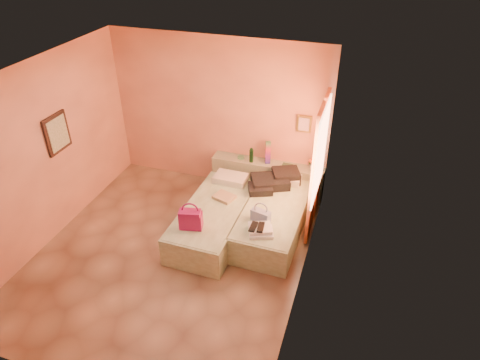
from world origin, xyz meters
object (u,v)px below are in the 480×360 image
at_px(blue_handbag, 261,216).
at_px(towel_stack, 261,230).
at_px(bed_right, 273,219).
at_px(headboard_ledge, 267,178).
at_px(bed_left, 215,220).
at_px(flower_vase, 313,163).
at_px(green_book, 287,166).
at_px(magenta_handbag, 191,219).
at_px(water_bottle, 251,155).

height_order(blue_handbag, towel_stack, blue_handbag).
relative_size(bed_right, towel_stack, 5.71).
distance_m(headboard_ledge, bed_right, 1.12).
height_order(bed_left, flower_vase, flower_vase).
height_order(headboard_ledge, flower_vase, flower_vase).
bearing_deg(blue_handbag, green_book, 101.12).
height_order(flower_vase, magenta_handbag, flower_vase).
height_order(water_bottle, blue_handbag, water_bottle).
xyz_separation_m(bed_right, flower_vase, (0.42, 1.09, 0.51)).
distance_m(bed_left, magenta_handbag, 0.72).
height_order(water_bottle, towel_stack, water_bottle).
xyz_separation_m(magenta_handbag, blue_handbag, (0.95, 0.46, -0.06)).
distance_m(bed_left, blue_handbag, 0.87).
bearing_deg(magenta_handbag, headboard_ledge, 58.18).
height_order(bed_left, towel_stack, towel_stack).
height_order(bed_left, blue_handbag, blue_handbag).
xyz_separation_m(bed_left, towel_stack, (0.88, -0.39, 0.30)).
bearing_deg(water_bottle, blue_handbag, -68.04).
xyz_separation_m(bed_left, blue_handbag, (0.79, -0.11, 0.34)).
relative_size(headboard_ledge, bed_left, 1.02).
height_order(bed_left, green_book, green_book).
bearing_deg(green_book, magenta_handbag, -114.72).
bearing_deg(headboard_ledge, bed_right, -69.87).
bearing_deg(flower_vase, water_bottle, -175.02).
relative_size(flower_vase, magenta_handbag, 0.68).
distance_m(bed_right, flower_vase, 1.27).
bearing_deg(magenta_handbag, towel_stack, -2.77).
xyz_separation_m(green_book, magenta_handbag, (-1.03, -1.92, -0.01)).
xyz_separation_m(flower_vase, towel_stack, (-0.44, -1.79, -0.21)).
height_order(headboard_ledge, bed_right, headboard_ledge).
height_order(flower_vase, towel_stack, flower_vase).
bearing_deg(towel_stack, bed_right, 88.19).
bearing_deg(water_bottle, bed_left, -99.58).
relative_size(green_book, towel_stack, 0.53).
height_order(bed_right, water_bottle, water_bottle).
distance_m(magenta_handbag, towel_stack, 1.05).
relative_size(bed_left, flower_vase, 8.73).
bearing_deg(bed_right, water_bottle, 125.63).
height_order(green_book, flower_vase, flower_vase).
relative_size(bed_right, blue_handbag, 6.77).
relative_size(bed_left, green_book, 10.80).
bearing_deg(magenta_handbag, flower_vase, 40.58).
xyz_separation_m(headboard_ledge, bed_right, (0.38, -1.05, -0.08)).
xyz_separation_m(blue_handbag, towel_stack, (0.08, -0.28, -0.04)).
height_order(green_book, blue_handbag, blue_handbag).
relative_size(bed_right, flower_vase, 8.73).
distance_m(blue_handbag, towel_stack, 0.29).
height_order(bed_right, green_book, green_book).
distance_m(bed_right, blue_handbag, 0.56).
xyz_separation_m(water_bottle, magenta_handbag, (-0.37, -1.88, -0.13)).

